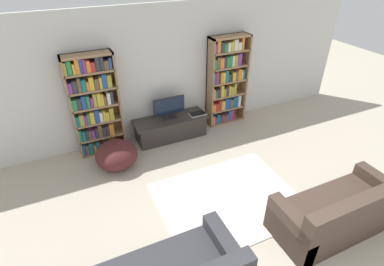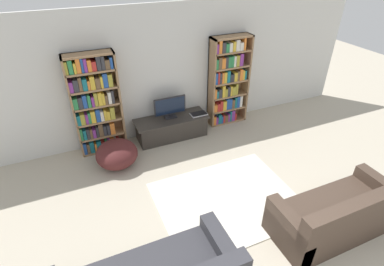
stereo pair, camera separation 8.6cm
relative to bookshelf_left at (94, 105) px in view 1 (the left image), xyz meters
name	(u,v)px [view 1 (the left image)]	position (x,y,z in m)	size (l,w,h in m)	color
wall_back	(163,73)	(1.41, 0.19, 0.32)	(8.80, 0.06, 2.60)	silver
bookshelf_left	(94,105)	(0.00, 0.00, 0.00)	(0.86, 0.30, 1.93)	#93704C
bookshelf_right	(226,81)	(2.74, 0.00, -0.01)	(0.86, 0.30, 1.93)	#93704C
tv_stand	(171,128)	(1.40, -0.14, -0.75)	(1.50, 0.54, 0.44)	#332D28
television	(169,107)	(1.40, -0.10, -0.30)	(0.65, 0.16, 0.45)	black
laptop	(198,114)	(1.98, -0.22, -0.52)	(0.34, 0.20, 0.03)	silver
area_rug	(229,200)	(1.56, -2.25, -0.97)	(2.17, 1.75, 0.02)	beige
couch_right_sofa	(338,213)	(2.66, -3.35, -0.69)	(1.81, 0.80, 0.83)	#423328
beanbag_ottoman	(117,155)	(0.16, -0.64, -0.74)	(0.75, 0.75, 0.48)	#4C1E1E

